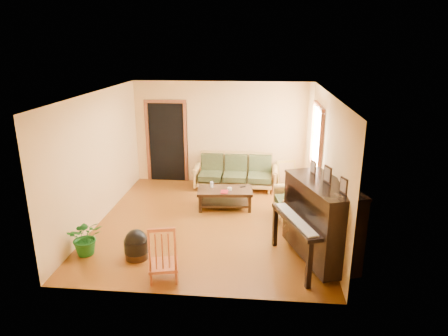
# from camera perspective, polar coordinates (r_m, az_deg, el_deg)

# --- Properties ---
(floor) EXTENTS (5.00, 5.00, 0.00)m
(floor) POSITION_cam_1_polar(r_m,az_deg,el_deg) (8.24, -1.96, -7.68)
(floor) COLOR #5E2F0C
(floor) RESTS_ON ground
(doorway) EXTENTS (1.08, 0.16, 2.05)m
(doorway) POSITION_cam_1_polar(r_m,az_deg,el_deg) (10.47, -8.18, 3.62)
(doorway) COLOR black
(doorway) RESTS_ON floor
(window) EXTENTS (0.12, 1.36, 1.46)m
(window) POSITION_cam_1_polar(r_m,az_deg,el_deg) (9.00, 13.16, 4.17)
(window) COLOR white
(window) RESTS_ON right_wall
(sofa) EXTENTS (2.03, 0.86, 0.87)m
(sofa) POSITION_cam_1_polar(r_m,az_deg,el_deg) (9.90, 1.61, -0.57)
(sofa) COLOR #A0783B
(sofa) RESTS_ON floor
(coffee_table) EXTENTS (1.25, 0.76, 0.43)m
(coffee_table) POSITION_cam_1_polar(r_m,az_deg,el_deg) (8.82, 0.13, -4.38)
(coffee_table) COLOR black
(coffee_table) RESTS_ON floor
(armchair) EXTENTS (1.03, 1.06, 0.93)m
(armchair) POSITION_cam_1_polar(r_m,az_deg,el_deg) (8.31, 10.09, -4.26)
(armchair) COLOR #A0783B
(armchair) RESTS_ON floor
(piano) EXTENTS (1.41, 1.79, 1.39)m
(piano) POSITION_cam_1_polar(r_m,az_deg,el_deg) (6.76, 13.65, -7.61)
(piano) COLOR black
(piano) RESTS_ON floor
(footstool) EXTENTS (0.48, 0.48, 0.39)m
(footstool) POSITION_cam_1_polar(r_m,az_deg,el_deg) (7.03, -12.39, -11.06)
(footstool) COLOR black
(footstool) RESTS_ON floor
(red_chair) EXTENTS (0.54, 0.57, 0.94)m
(red_chair) POSITION_cam_1_polar(r_m,az_deg,el_deg) (6.27, -8.73, -11.67)
(red_chair) COLOR #96421B
(red_chair) RESTS_ON floor
(leaning_frame) EXTENTS (0.51, 0.27, 0.66)m
(leaning_frame) POSITION_cam_1_polar(r_m,az_deg,el_deg) (10.31, 8.89, -0.64)
(leaning_frame) COLOR gold
(leaning_frame) RESTS_ON floor
(ceramic_crock) EXTENTS (0.24, 0.24, 0.25)m
(ceramic_crock) POSITION_cam_1_polar(r_m,az_deg,el_deg) (10.26, 11.55, -2.11)
(ceramic_crock) COLOR #2E478B
(ceramic_crock) RESTS_ON floor
(potted_plant) EXTENTS (0.73, 0.69, 0.65)m
(potted_plant) POSITION_cam_1_polar(r_m,az_deg,el_deg) (7.33, -19.12, -9.28)
(potted_plant) COLOR #1B5F1D
(potted_plant) RESTS_ON floor
(book) EXTENTS (0.16, 0.21, 0.02)m
(book) POSITION_cam_1_polar(r_m,az_deg,el_deg) (8.58, -0.48, -3.41)
(book) COLOR maroon
(book) RESTS_ON coffee_table
(candle) EXTENTS (0.09, 0.09, 0.12)m
(candle) POSITION_cam_1_polar(r_m,az_deg,el_deg) (8.85, -1.78, -2.37)
(candle) COLOR white
(candle) RESTS_ON coffee_table
(glass_jar) EXTENTS (0.11, 0.11, 0.06)m
(glass_jar) POSITION_cam_1_polar(r_m,az_deg,el_deg) (8.68, 0.79, -3.00)
(glass_jar) COLOR silver
(glass_jar) RESTS_ON coffee_table
(remote) EXTENTS (0.14, 0.09, 0.01)m
(remote) POSITION_cam_1_polar(r_m,az_deg,el_deg) (8.88, 2.67, -2.70)
(remote) COLOR black
(remote) RESTS_ON coffee_table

